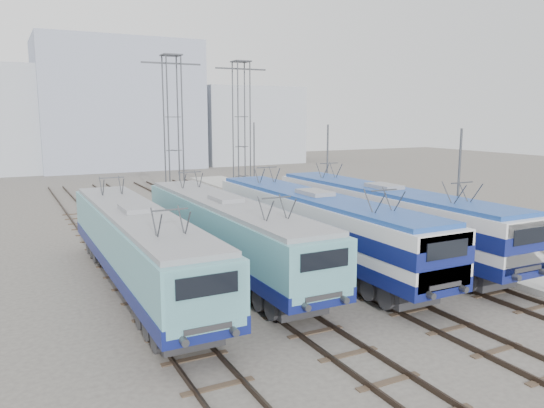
{
  "coord_description": "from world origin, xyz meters",
  "views": [
    {
      "loc": [
        -11.79,
        -17.15,
        7.66
      ],
      "look_at": [
        0.64,
        7.0,
        3.08
      ],
      "focal_mm": 35.0,
      "sensor_mm": 36.0,
      "label": 1
    }
  ],
  "objects_px": {
    "catenary_tower_west": "(173,129)",
    "catenary_tower_east": "(242,127)",
    "locomotive_center_left": "(228,230)",
    "locomotive_center_right": "(316,222)",
    "mast_front": "(458,198)",
    "locomotive_far_right": "(385,214)",
    "locomotive_far_left": "(138,243)",
    "mast_mid": "(327,175)",
    "mast_rear": "(254,162)"
  },
  "relations": [
    {
      "from": "locomotive_far_left",
      "to": "catenary_tower_west",
      "type": "relative_size",
      "value": 1.46
    },
    {
      "from": "catenary_tower_east",
      "to": "mast_mid",
      "type": "distance_m",
      "value": 10.69
    },
    {
      "from": "locomotive_center_left",
      "to": "locomotive_center_right",
      "type": "bearing_deg",
      "value": -10.16
    },
    {
      "from": "catenary_tower_east",
      "to": "mast_rear",
      "type": "relative_size",
      "value": 1.71
    },
    {
      "from": "mast_front",
      "to": "locomotive_center_left",
      "type": "bearing_deg",
      "value": 159.62
    },
    {
      "from": "mast_rear",
      "to": "mast_mid",
      "type": "bearing_deg",
      "value": -90.0
    },
    {
      "from": "mast_mid",
      "to": "catenary_tower_west",
      "type": "bearing_deg",
      "value": 137.07
    },
    {
      "from": "catenary_tower_east",
      "to": "mast_front",
      "type": "bearing_deg",
      "value": -84.55
    },
    {
      "from": "locomotive_center_right",
      "to": "catenary_tower_east",
      "type": "xyz_separation_m",
      "value": [
        4.25,
        18.78,
        4.34
      ]
    },
    {
      "from": "locomotive_center_left",
      "to": "locomotive_center_right",
      "type": "distance_m",
      "value": 4.57
    },
    {
      "from": "locomotive_far_left",
      "to": "mast_front",
      "type": "height_order",
      "value": "mast_front"
    },
    {
      "from": "locomotive_far_left",
      "to": "mast_mid",
      "type": "distance_m",
      "value": 17.7
    },
    {
      "from": "catenary_tower_east",
      "to": "mast_front",
      "type": "xyz_separation_m",
      "value": [
        2.1,
        -22.0,
        -3.14
      ]
    },
    {
      "from": "locomotive_far_left",
      "to": "locomotive_center_left",
      "type": "bearing_deg",
      "value": 9.51
    },
    {
      "from": "catenary_tower_east",
      "to": "locomotive_center_left",
      "type": "bearing_deg",
      "value": -115.96
    },
    {
      "from": "locomotive_far_left",
      "to": "locomotive_center_right",
      "type": "xyz_separation_m",
      "value": [
        9.0,
        -0.05,
        0.12
      ]
    },
    {
      "from": "locomotive_far_left",
      "to": "catenary_tower_west",
      "type": "xyz_separation_m",
      "value": [
        6.75,
        16.72,
        4.46
      ]
    },
    {
      "from": "locomotive_far_right",
      "to": "mast_rear",
      "type": "relative_size",
      "value": 2.6
    },
    {
      "from": "catenary_tower_west",
      "to": "catenary_tower_east",
      "type": "height_order",
      "value": "same"
    },
    {
      "from": "locomotive_center_right",
      "to": "locomotive_far_right",
      "type": "relative_size",
      "value": 0.99
    },
    {
      "from": "catenary_tower_east",
      "to": "mast_front",
      "type": "distance_m",
      "value": 22.32
    },
    {
      "from": "mast_rear",
      "to": "catenary_tower_west",
      "type": "bearing_deg",
      "value": -155.06
    },
    {
      "from": "locomotive_center_right",
      "to": "locomotive_far_right",
      "type": "distance_m",
      "value": 4.5
    },
    {
      "from": "locomotive_far_left",
      "to": "mast_mid",
      "type": "height_order",
      "value": "mast_mid"
    },
    {
      "from": "catenary_tower_east",
      "to": "mast_front",
      "type": "height_order",
      "value": "catenary_tower_east"
    },
    {
      "from": "mast_rear",
      "to": "locomotive_far_left",
      "type": "bearing_deg",
      "value": -126.53
    },
    {
      "from": "locomotive_center_left",
      "to": "catenary_tower_east",
      "type": "xyz_separation_m",
      "value": [
        8.75,
        17.97,
        4.46
      ]
    },
    {
      "from": "locomotive_far_right",
      "to": "mast_front",
      "type": "relative_size",
      "value": 2.6
    },
    {
      "from": "catenary_tower_west",
      "to": "catenary_tower_east",
      "type": "relative_size",
      "value": 1.0
    },
    {
      "from": "locomotive_far_left",
      "to": "catenary_tower_west",
      "type": "distance_m",
      "value": 18.58
    },
    {
      "from": "locomotive_far_right",
      "to": "locomotive_center_left",
      "type": "bearing_deg",
      "value": 175.61
    },
    {
      "from": "locomotive_far_right",
      "to": "catenary_tower_west",
      "type": "distance_m",
      "value": 18.49
    },
    {
      "from": "locomotive_far_left",
      "to": "mast_mid",
      "type": "bearing_deg",
      "value": 29.61
    },
    {
      "from": "locomotive_far_right",
      "to": "catenary_tower_east",
      "type": "xyz_separation_m",
      "value": [
        -0.25,
        18.66,
        4.32
      ]
    },
    {
      "from": "locomotive_far_right",
      "to": "mast_mid",
      "type": "bearing_deg",
      "value": 77.94
    },
    {
      "from": "catenary_tower_west",
      "to": "locomotive_center_left",
      "type": "bearing_deg",
      "value": -98.02
    },
    {
      "from": "mast_front",
      "to": "mast_mid",
      "type": "height_order",
      "value": "same"
    },
    {
      "from": "locomotive_center_right",
      "to": "mast_front",
      "type": "relative_size",
      "value": 2.58
    },
    {
      "from": "locomotive_center_left",
      "to": "catenary_tower_east",
      "type": "bearing_deg",
      "value": 64.04
    },
    {
      "from": "catenary_tower_west",
      "to": "catenary_tower_east",
      "type": "xyz_separation_m",
      "value": [
        6.5,
        2.0,
        0.0
      ]
    },
    {
      "from": "mast_mid",
      "to": "mast_rear",
      "type": "xyz_separation_m",
      "value": [
        0.0,
        12.0,
        0.0
      ]
    },
    {
      "from": "locomotive_center_right",
      "to": "mast_rear",
      "type": "height_order",
      "value": "mast_rear"
    },
    {
      "from": "locomotive_center_right",
      "to": "catenary_tower_west",
      "type": "distance_m",
      "value": 17.47
    },
    {
      "from": "locomotive_far_right",
      "to": "mast_front",
      "type": "distance_m",
      "value": 3.99
    },
    {
      "from": "catenary_tower_west",
      "to": "mast_mid",
      "type": "relative_size",
      "value": 1.71
    },
    {
      "from": "locomotive_far_right",
      "to": "mast_mid",
      "type": "xyz_separation_m",
      "value": [
        1.85,
        8.66,
        1.18
      ]
    },
    {
      "from": "locomotive_center_left",
      "to": "locomotive_far_right",
      "type": "bearing_deg",
      "value": -4.39
    },
    {
      "from": "locomotive_far_left",
      "to": "locomotive_center_right",
      "type": "distance_m",
      "value": 9.0
    },
    {
      "from": "locomotive_far_left",
      "to": "mast_front",
      "type": "distance_m",
      "value": 15.75
    },
    {
      "from": "locomotive_center_right",
      "to": "mast_mid",
      "type": "height_order",
      "value": "mast_mid"
    }
  ]
}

